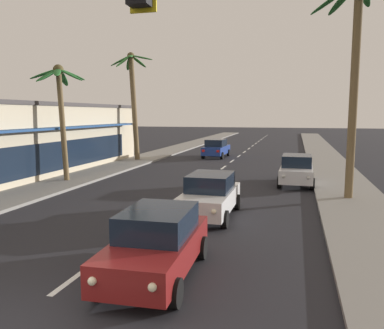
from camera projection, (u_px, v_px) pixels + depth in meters
The scene contains 12 objects.
sidewalk_right at pixel (338, 178), 24.30m from camera, with size 3.20×110.00×0.14m, color gray.
sidewalk_left at pixel (109, 169), 28.26m from camera, with size 3.20×110.00×0.14m, color gray.
lane_markings at pixel (222, 174), 26.30m from camera, with size 4.28×88.61×0.01m.
traffic_signal_mast at pixel (151, 23), 5.72m from camera, with size 11.34×0.41×7.47m.
sedan_lead_at_stop_bar at pixel (157, 243), 9.66m from camera, with size 2.07×4.50×1.68m.
sedan_third_in_queue at pixel (210, 195), 15.35m from camera, with size 1.96×4.46×1.68m.
sedan_oncoming_far at pixel (216, 148), 36.16m from camera, with size 2.08×4.50×1.68m.
sedan_parked_nearest_kerb at pixel (297, 170), 22.30m from camera, with size 2.01×4.48×1.68m.
palm_left_second at pixel (60, 96), 22.48m from camera, with size 3.17×3.00×6.81m.
palm_left_third at pixel (133, 92), 32.75m from camera, with size 3.62×3.49×9.07m.
palm_right_second at pixel (357, 41), 17.32m from camera, with size 4.33×4.56×10.05m.
storefront_strip_left at pixel (1, 141), 23.78m from camera, with size 7.10×26.77×4.74m.
Camera 1 is at (5.16, -5.52, 4.02)m, focal length 36.64 mm.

